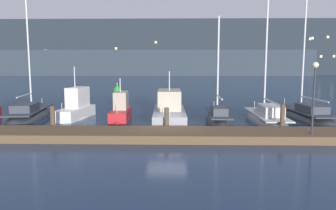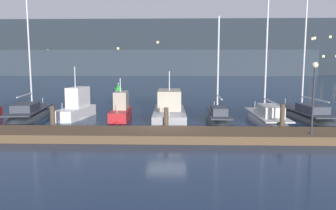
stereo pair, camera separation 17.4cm
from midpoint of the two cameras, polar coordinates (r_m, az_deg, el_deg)
name	(u,v)px [view 1 (the left image)]	position (r m, az deg, el deg)	size (l,w,h in m)	color
ground_plane	(167,131)	(20.63, -0.45, -4.47)	(400.00, 400.00, 0.00)	#192D4C
dock	(166,135)	(18.45, -0.65, -5.18)	(34.70, 2.80, 0.45)	brown
mooring_pile_1	(53,119)	(21.36, -19.65, -2.31)	(0.28, 0.28, 1.60)	#4C3D2D
mooring_pile_2	(167,120)	(19.97, -0.49, -2.64)	(0.28, 0.28, 1.53)	#4C3D2D
mooring_pile_3	(282,119)	(20.93, 19.06, -2.26)	(0.28, 0.28, 1.76)	#4C3D2D
sailboat_berth_2	(29,117)	(27.36, -23.16, -1.88)	(3.40, 8.29, 12.15)	#2D3338
motorboat_berth_3	(76,112)	(26.07, -15.92, -1.16)	(2.31, 4.98, 4.42)	white
motorboat_berth_4	(121,114)	(24.81, -8.44, -1.63)	(1.59, 4.61, 3.63)	red
motorboat_berth_5	(169,116)	(23.59, 0.03, -2.01)	(2.56, 6.99, 4.33)	gray
sailboat_berth_6	(218,122)	(23.42, 8.46, -2.86)	(1.76, 6.31, 8.26)	#2D3338
sailboat_berth_7	(266,121)	(24.42, 16.54, -2.62)	(2.20, 7.98, 12.56)	gray
sailboat_berth_8	(305,117)	(26.86, 22.56, -2.02)	(2.92, 8.42, 12.31)	#2D3338
channel_buoy	(117,92)	(41.27, -8.94, 2.27)	(1.36, 1.36, 1.70)	green
dock_lamppost	(314,86)	(18.90, 23.90, 3.07)	(0.32, 0.32, 3.83)	#2D2D33
hillside_backdrop	(163,50)	(116.73, -0.95, 9.54)	(240.00, 23.00, 18.56)	#232B33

